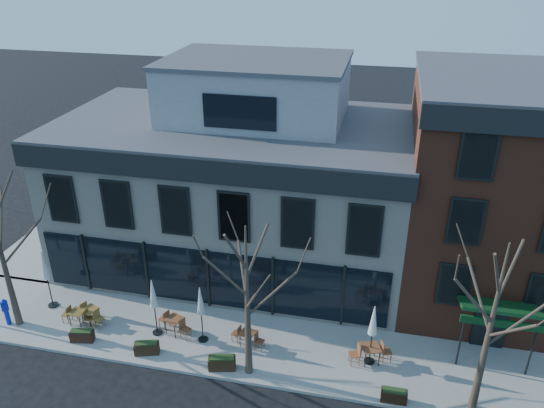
# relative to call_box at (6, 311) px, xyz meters

# --- Properties ---
(ground) EXTENTS (120.00, 120.00, 0.00)m
(ground) POSITION_rel_call_box_xyz_m (8.95, 3.34, -0.91)
(ground) COLOR black
(ground) RESTS_ON ground
(sidewalk_front) EXTENTS (33.50, 4.70, 0.15)m
(sidewalk_front) POSITION_rel_call_box_xyz_m (12.20, 1.19, -0.84)
(sidewalk_front) COLOR gray
(sidewalk_front) RESTS_ON ground
(sidewalk_side) EXTENTS (4.50, 12.00, 0.15)m
(sidewalk_side) POSITION_rel_call_box_xyz_m (-2.30, 9.34, -0.84)
(sidewalk_side) COLOR gray
(sidewalk_side) RESTS_ON ground
(corner_building) EXTENTS (18.39, 10.39, 11.10)m
(corner_building) POSITION_rel_call_box_xyz_m (9.03, 8.41, 3.81)
(corner_building) COLOR beige
(corner_building) RESTS_ON ground
(red_brick_building) EXTENTS (8.20, 11.78, 11.18)m
(red_brick_building) POSITION_rel_call_box_xyz_m (21.95, 8.32, 4.72)
(red_brick_building) COLOR brown
(red_brick_building) RESTS_ON ground
(tree_corner) EXTENTS (3.93, 3.98, 7.92)m
(tree_corner) POSITION_rel_call_box_xyz_m (0.47, 0.14, 3.33)
(tree_corner) COLOR #382B21
(tree_corner) RESTS_ON sidewalk_front
(tree_mid) EXTENTS (3.50, 3.55, 7.04)m
(tree_mid) POSITION_rel_call_box_xyz_m (11.97, -0.56, 2.88)
(tree_mid) COLOR #382B21
(tree_mid) RESTS_ON sidewalk_front
(tree_right) EXTENTS (3.72, 3.77, 7.48)m
(tree_right) POSITION_rel_call_box_xyz_m (20.97, -0.56, 3.11)
(tree_right) COLOR #382B21
(tree_right) RESTS_ON sidewalk_front
(call_box) EXTENTS (0.29, 0.29, 1.45)m
(call_box) POSITION_rel_call_box_xyz_m (0.00, 0.00, 0.00)
(call_box) COLOR #0D1FB3
(call_box) RESTS_ON sidewalk_front
(cafe_set_0) EXTENTS (1.70, 0.71, 0.89)m
(cafe_set_0) POSITION_rel_call_box_xyz_m (3.26, 0.73, -0.31)
(cafe_set_0) COLOR brown
(cafe_set_0) RESTS_ON sidewalk_front
(cafe_set_1) EXTENTS (1.75, 1.07, 0.91)m
(cafe_set_1) POSITION_rel_call_box_xyz_m (3.77, 0.99, -0.30)
(cafe_set_1) COLOR brown
(cafe_set_1) RESTS_ON sidewalk_front
(cafe_set_2) EXTENTS (1.86, 1.11, 0.96)m
(cafe_set_2) POSITION_rel_call_box_xyz_m (7.96, 1.13, -0.27)
(cafe_set_2) COLOR brown
(cafe_set_2) RESTS_ON sidewalk_front
(cafe_set_3) EXTENTS (1.66, 0.79, 0.85)m
(cafe_set_3) POSITION_rel_call_box_xyz_m (11.48, 1.05, -0.33)
(cafe_set_3) COLOR brown
(cafe_set_3) RESTS_ON sidewalk_front
(cafe_set_5) EXTENTS (1.94, 1.09, 1.00)m
(cafe_set_5) POSITION_rel_call_box_xyz_m (16.91, 1.14, -0.25)
(cafe_set_5) COLOR brown
(cafe_set_5) RESTS_ON sidewalk_front
(umbrella_0) EXTENTS (0.50, 0.50, 3.16)m
(umbrella_0) POSITION_rel_call_box_xyz_m (1.23, 1.71, 1.46)
(umbrella_0) COLOR black
(umbrella_0) RESTS_ON sidewalk_front
(umbrella_1) EXTENTS (0.47, 0.47, 2.94)m
(umbrella_1) POSITION_rel_call_box_xyz_m (7.17, 0.91, 1.31)
(umbrella_1) COLOR black
(umbrella_1) RESTS_ON sidewalk_front
(umbrella_2) EXTENTS (0.46, 0.46, 2.89)m
(umbrella_2) POSITION_rel_call_box_xyz_m (9.40, 0.91, 1.27)
(umbrella_2) COLOR black
(umbrella_2) RESTS_ON sidewalk_front
(umbrella_4) EXTENTS (0.47, 0.47, 2.96)m
(umbrella_4) POSITION_rel_call_box_xyz_m (16.90, 1.12, 1.33)
(umbrella_4) COLOR black
(umbrella_4) RESTS_ON sidewalk_front
(planter_0) EXTENTS (1.10, 0.60, 0.58)m
(planter_0) POSITION_rel_call_box_xyz_m (4.05, -0.32, -0.48)
(planter_0) COLOR black
(planter_0) RESTS_ON sidewalk_front
(planter_1) EXTENTS (1.14, 0.72, 0.60)m
(planter_1) POSITION_rel_call_box_xyz_m (7.27, -0.44, -0.47)
(planter_1) COLOR black
(planter_1) RESTS_ON sidewalk_front
(planter_2) EXTENTS (1.22, 0.71, 0.64)m
(planter_2) POSITION_rel_call_box_xyz_m (10.79, -0.63, -0.45)
(planter_2) COLOR #302010
(planter_2) RESTS_ON sidewalk_front
(planter_3) EXTENTS (1.02, 0.42, 0.57)m
(planter_3) POSITION_rel_call_box_xyz_m (17.95, -0.86, -0.48)
(planter_3) COLOR black
(planter_3) RESTS_ON sidewalk_front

